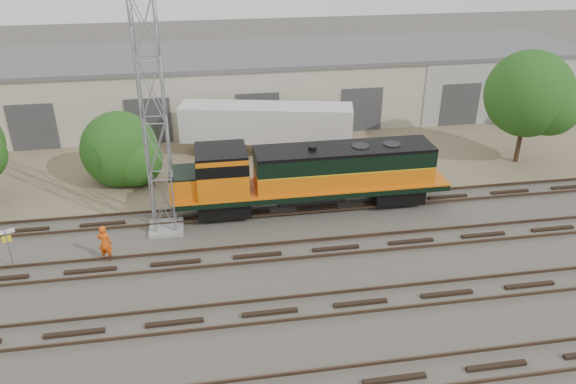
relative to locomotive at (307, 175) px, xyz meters
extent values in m
plane|color=#47423A|center=(-3.37, -6.00, -2.17)|extent=(140.00, 140.00, 0.00)
cube|color=#726047|center=(-3.37, 9.00, -2.16)|extent=(80.00, 16.00, 0.02)
cube|color=#4C3828|center=(-3.37, -12.75, -1.96)|extent=(80.00, 0.08, 0.14)
cube|color=black|center=(-3.37, -9.00, -2.10)|extent=(80.00, 2.40, 0.14)
cube|color=#4C3828|center=(-3.37, -9.75, -1.96)|extent=(80.00, 0.08, 0.14)
cube|color=#4C3828|center=(-3.37, -8.25, -1.96)|extent=(80.00, 0.08, 0.14)
cube|color=black|center=(-3.37, -4.50, -2.10)|extent=(80.00, 2.40, 0.14)
cube|color=#4C3828|center=(-3.37, -5.25, -1.96)|extent=(80.00, 0.08, 0.14)
cube|color=#4C3828|center=(-3.37, -3.75, -1.96)|extent=(80.00, 0.08, 0.14)
cube|color=black|center=(-3.37, 0.00, -2.10)|extent=(80.00, 2.40, 0.14)
cube|color=#4C3828|center=(-3.37, -0.75, -1.96)|extent=(80.00, 0.08, 0.14)
cube|color=#4C3828|center=(-3.37, 0.75, -1.96)|extent=(80.00, 0.08, 0.14)
cube|color=beige|center=(-3.37, 17.00, 0.33)|extent=(58.00, 10.00, 5.00)
cube|color=#59595B|center=(-3.37, 17.00, 2.98)|extent=(58.40, 10.40, 0.30)
cube|color=#999993|center=(18.63, 11.95, 0.33)|extent=(14.00, 0.10, 5.00)
cube|color=#333335|center=(-17.37, 11.94, -0.47)|extent=(3.20, 0.12, 3.40)
cube|color=#333335|center=(-9.37, 11.94, -0.47)|extent=(3.20, 0.12, 3.40)
cube|color=#333335|center=(-1.37, 11.94, -0.47)|extent=(3.20, 0.12, 3.40)
cube|color=#333335|center=(6.63, 11.94, -0.47)|extent=(3.20, 0.12, 3.40)
cube|color=#333335|center=(14.63, 11.94, -0.47)|extent=(3.20, 0.12, 3.40)
cube|color=black|center=(-4.73, 0.00, -1.44)|extent=(2.91, 2.19, 0.91)
cube|color=black|center=(5.28, 0.00, -1.44)|extent=(2.91, 2.19, 0.91)
cube|color=black|center=(0.27, 0.00, -0.82)|extent=(15.48, 2.73, 0.32)
cylinder|color=black|center=(0.27, 0.00, -1.39)|extent=(3.82, 1.00, 1.00)
cube|color=#D7650A|center=(2.09, 0.00, -0.12)|extent=(10.02, 2.37, 1.09)
cube|color=black|center=(2.09, 0.00, 0.88)|extent=(10.02, 2.37, 0.91)
cube|color=black|center=(2.09, 0.00, 1.43)|extent=(10.02, 2.37, 0.18)
cube|color=#D7650A|center=(-4.73, 0.00, 0.52)|extent=(2.73, 2.73, 2.37)
cube|color=black|center=(-4.73, 0.00, 1.78)|extent=(2.73, 2.73, 0.15)
cube|color=#D7650A|center=(-6.83, 0.00, -0.03)|extent=(1.46, 2.19, 1.27)
cube|color=gray|center=(-7.90, -1.03, -2.07)|extent=(1.80, 1.80, 0.20)
cylinder|color=gray|center=(-8.45, -0.48, 4.03)|extent=(0.09, 0.09, 12.02)
cylinder|color=gray|center=(-7.35, -0.48, 4.03)|extent=(0.09, 0.09, 12.02)
cylinder|color=gray|center=(-8.45, -1.58, 4.03)|extent=(0.09, 0.09, 12.02)
cylinder|color=gray|center=(-7.35, -1.58, 4.03)|extent=(0.09, 0.09, 12.02)
cylinder|color=gray|center=(-15.11, -3.45, -1.13)|extent=(0.07, 0.07, 2.08)
cube|color=white|center=(-15.11, -3.45, -0.23)|extent=(0.82, 0.32, 0.21)
cube|color=yellow|center=(-15.11, -3.45, -0.61)|extent=(0.41, 0.18, 0.33)
imported|color=#F7540D|center=(-10.70, -3.53, -1.23)|extent=(0.79, 0.62, 1.90)
cube|color=silver|center=(-1.20, 8.37, 0.22)|extent=(11.95, 4.89, 2.43)
cube|color=black|center=(3.28, 7.35, -1.72)|extent=(2.61, 2.68, 0.90)
cube|color=black|center=(-5.80, 8.49, -1.59)|extent=(0.14, 0.14, 1.17)
cube|color=black|center=(-5.40, 10.25, -1.59)|extent=(0.14, 0.14, 1.17)
cube|color=#154490|center=(18.96, 11.54, -1.42)|extent=(1.74, 1.64, 1.50)
cube|color=maroon|center=(21.53, 11.63, -1.47)|extent=(1.94, 1.89, 1.40)
cylinder|color=#382619|center=(-10.77, 5.76, -1.96)|extent=(0.32, 0.32, 0.43)
sphere|color=#174D16|center=(-10.77, 5.76, -0.07)|extent=(4.77, 4.77, 4.77)
sphere|color=#174D16|center=(-9.81, 5.04, -0.55)|extent=(3.34, 3.34, 3.34)
cylinder|color=#382619|center=(15.47, 4.37, -0.77)|extent=(0.32, 0.32, 2.81)
sphere|color=#174D16|center=(15.47, 4.37, 2.61)|extent=(5.63, 5.63, 5.63)
sphere|color=#174D16|center=(16.60, 3.52, 2.05)|extent=(3.94, 3.94, 3.94)
camera|label=1|loc=(-5.71, -27.91, 13.23)|focal=35.00mm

